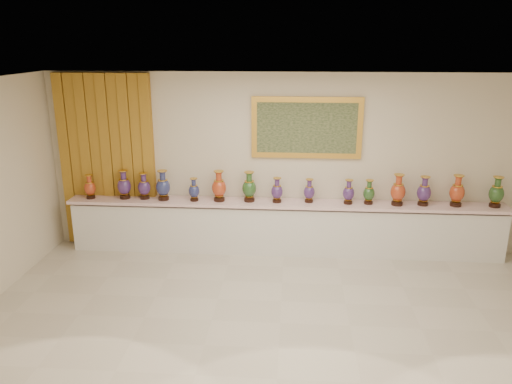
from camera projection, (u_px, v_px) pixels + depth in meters
ground at (280, 323)px, 6.40m from camera, size 8.00×8.00×0.00m
room at (138, 156)px, 8.44m from camera, size 8.00×8.00×8.00m
counter at (284, 228)px, 8.44m from camera, size 7.28×0.48×0.90m
vase_0 at (90, 188)px, 8.44m from camera, size 0.24×0.24×0.41m
vase_1 at (124, 186)px, 8.43m from camera, size 0.27×0.27×0.49m
vase_2 at (144, 187)px, 8.42m from camera, size 0.24×0.24×0.45m
vase_3 at (163, 187)px, 8.35m from camera, size 0.26×0.26×0.51m
vase_4 at (194, 191)px, 8.31m from camera, size 0.23×0.23×0.39m
vase_5 at (219, 187)px, 8.29m from camera, size 0.27×0.27×0.52m
vase_6 at (249, 188)px, 8.28m from camera, size 0.25×0.25×0.51m
vase_7 at (277, 191)px, 8.24m from camera, size 0.25×0.25×0.42m
vase_8 at (309, 192)px, 8.24m from camera, size 0.18×0.18×0.40m
vase_9 at (349, 193)px, 8.16m from camera, size 0.20×0.20×0.41m
vase_10 at (369, 193)px, 8.15m from camera, size 0.23×0.23×0.41m
vase_11 at (398, 191)px, 8.08m from camera, size 0.31×0.31×0.52m
vase_12 at (424, 192)px, 8.08m from camera, size 0.26×0.26×0.48m
vase_13 at (457, 192)px, 8.04m from camera, size 0.25×0.25×0.52m
vase_14 at (496, 193)px, 7.99m from camera, size 0.26×0.26×0.50m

